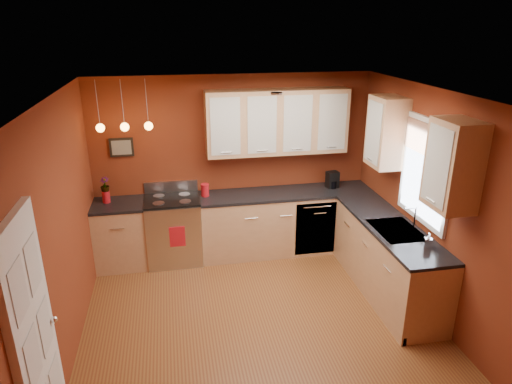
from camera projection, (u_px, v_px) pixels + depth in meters
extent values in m
plane|color=brown|center=(262.00, 328.00, 5.19)|extent=(4.20, 4.20, 0.00)
cube|color=white|center=(263.00, 98.00, 4.28)|extent=(4.00, 4.20, 0.02)
cube|color=maroon|center=(234.00, 165.00, 6.67)|extent=(4.00, 0.02, 2.60)
cube|color=maroon|center=(331.00, 363.00, 2.80)|extent=(4.00, 0.02, 2.60)
cube|color=maroon|center=(59.00, 240.00, 4.38)|extent=(0.02, 4.20, 2.60)
cube|color=maroon|center=(438.00, 210.00, 5.09)|extent=(0.02, 4.20, 2.60)
cube|color=tan|center=(121.00, 236.00, 6.40)|extent=(0.70, 0.60, 0.90)
cube|color=tan|center=(286.00, 222.00, 6.82)|extent=(2.54, 0.60, 0.90)
cube|color=tan|center=(387.00, 260.00, 5.75)|extent=(0.60, 2.10, 0.90)
cube|color=black|center=(118.00, 205.00, 6.23)|extent=(0.70, 0.62, 0.04)
cube|color=black|center=(287.00, 193.00, 6.65)|extent=(2.54, 0.62, 0.04)
cube|color=black|center=(391.00, 226.00, 5.58)|extent=(0.62, 2.10, 0.04)
cube|color=#BBBCC0|center=(174.00, 231.00, 6.52)|extent=(0.76, 0.64, 0.92)
cube|color=black|center=(174.00, 239.00, 6.24)|extent=(0.55, 0.02, 0.32)
cylinder|color=#BBBCC0|center=(173.00, 223.00, 6.15)|extent=(0.60, 0.02, 0.02)
cube|color=black|center=(172.00, 200.00, 6.36)|extent=(0.76, 0.60, 0.03)
cylinder|color=gray|center=(159.00, 203.00, 6.19)|extent=(0.16, 0.16, 0.01)
cylinder|color=gray|center=(185.00, 201.00, 6.25)|extent=(0.16, 0.16, 0.01)
cylinder|color=gray|center=(159.00, 196.00, 6.45)|extent=(0.16, 0.16, 0.01)
cylinder|color=gray|center=(184.00, 194.00, 6.51)|extent=(0.16, 0.16, 0.01)
cube|color=#BBBCC0|center=(171.00, 186.00, 6.60)|extent=(0.76, 0.04, 0.16)
cube|color=#BBBCC0|center=(315.00, 229.00, 6.62)|extent=(0.60, 0.02, 0.80)
cube|color=gray|center=(396.00, 232.00, 5.45)|extent=(0.50, 0.70, 0.05)
cube|color=black|center=(390.00, 226.00, 5.61)|extent=(0.42, 0.30, 0.02)
cube|color=black|center=(403.00, 239.00, 5.29)|extent=(0.42, 0.30, 0.02)
cylinder|color=white|center=(415.00, 218.00, 5.43)|extent=(0.02, 0.02, 0.28)
cylinder|color=white|center=(411.00, 208.00, 5.37)|extent=(0.16, 0.02, 0.02)
cube|color=white|center=(426.00, 172.00, 5.24)|extent=(0.04, 1.02, 1.22)
cube|color=white|center=(425.00, 172.00, 5.23)|extent=(0.01, 0.90, 1.10)
cube|color=#A47052|center=(428.00, 141.00, 5.10)|extent=(0.02, 0.96, 0.36)
cube|color=white|center=(35.00, 344.00, 3.38)|extent=(0.06, 0.82, 2.05)
cube|color=silver|center=(19.00, 291.00, 3.02)|extent=(0.00, 0.28, 0.40)
cube|color=silver|center=(33.00, 264.00, 3.35)|extent=(0.00, 0.28, 0.40)
cube|color=silver|center=(33.00, 358.00, 3.21)|extent=(0.00, 0.28, 0.40)
cube|color=silver|center=(45.00, 326.00, 3.54)|extent=(0.00, 0.28, 0.40)
cube|color=silver|center=(56.00, 382.00, 3.74)|extent=(0.00, 0.28, 0.40)
sphere|color=white|center=(54.00, 320.00, 3.70)|extent=(0.06, 0.06, 0.06)
cube|color=tan|center=(277.00, 122.00, 6.38)|extent=(2.00, 0.35, 0.90)
cube|color=tan|center=(416.00, 147.00, 5.13)|extent=(0.35, 1.95, 0.90)
cube|color=black|center=(122.00, 147.00, 6.25)|extent=(0.32, 0.03, 0.26)
cylinder|color=gray|center=(97.00, 104.00, 5.68)|extent=(0.01, 0.01, 0.60)
sphere|color=#FFA53F|center=(100.00, 128.00, 5.79)|extent=(0.11, 0.11, 0.11)
cylinder|color=gray|center=(122.00, 104.00, 5.74)|extent=(0.01, 0.01, 0.60)
sphere|color=#FFA53F|center=(125.00, 127.00, 5.84)|extent=(0.11, 0.11, 0.11)
cylinder|color=gray|center=(147.00, 103.00, 5.79)|extent=(0.01, 0.01, 0.60)
sphere|color=#FFA53F|center=(149.00, 126.00, 5.89)|extent=(0.11, 0.11, 0.11)
cylinder|color=#B3131C|center=(205.00, 191.00, 6.46)|extent=(0.11, 0.11, 0.17)
cylinder|color=#B3131C|center=(205.00, 185.00, 6.42)|extent=(0.12, 0.12, 0.02)
cylinder|color=#B3131C|center=(106.00, 197.00, 6.23)|extent=(0.10, 0.10, 0.16)
imported|color=#B3131C|center=(105.00, 185.00, 6.17)|extent=(0.14, 0.14, 0.22)
cube|color=black|center=(332.00, 180.00, 6.79)|extent=(0.19, 0.16, 0.24)
cylinder|color=black|center=(333.00, 185.00, 6.76)|extent=(0.11, 0.11, 0.11)
imported|color=white|center=(428.00, 241.00, 4.97)|extent=(0.10, 0.10, 0.17)
cube|color=#B3131C|center=(177.00, 237.00, 6.21)|extent=(0.21, 0.01, 0.29)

